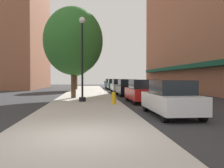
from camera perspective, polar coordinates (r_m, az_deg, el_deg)
The scene contains 14 objects.
ground_plane at distance 25.21m, azimuth 3.16°, elevation -2.63°, with size 90.00×90.00×0.00m, color #2D2D30.
sidewalk_slab at distance 25.93m, azimuth -5.96°, elevation -2.39°, with size 4.80×50.00×0.12m, color #B7B2A8.
building_far_background at distance 45.98m, azimuth -19.91°, elevation 11.23°, with size 6.80×18.00×19.45m.
lamppost at distance 17.10m, azimuth -7.03°, elevation 6.22°, with size 0.48×0.48×5.90m.
fire_hydrant at distance 15.14m, azimuth 0.41°, elevation -3.30°, with size 0.33×0.26×0.79m.
parking_meter_near at distance 27.87m, azimuth -1.71°, elevation -0.29°, with size 0.14×0.09×1.31m.
tree_near at distance 36.54m, azimuth -8.51°, elevation 6.16°, with size 4.78×4.78×7.46m.
tree_mid at distance 20.64m, azimuth -9.14°, elevation 9.96°, with size 4.93×4.93×7.57m.
car_white at distance 11.51m, azimuth 13.70°, elevation -3.37°, with size 1.80×4.30×1.66m.
car_red at distance 17.52m, azimuth 6.98°, elevation -1.73°, with size 1.80×4.30×1.66m.
car_black at distance 24.12m, azimuth 3.54°, elevation -0.88°, with size 1.80×4.30×1.66m.
car_silver at distance 30.46m, azimuth 1.65°, elevation -0.42°, with size 1.80×4.30×1.66m.
car_green at distance 37.33m, azimuth 0.34°, elevation -0.09°, with size 1.80×4.30×1.66m.
car_blue at distance 43.25m, azimuth -0.45°, elevation 0.10°, with size 1.80×4.30×1.66m.
Camera 1 is at (0.23, -6.87, 1.75)m, focal length 38.70 mm.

